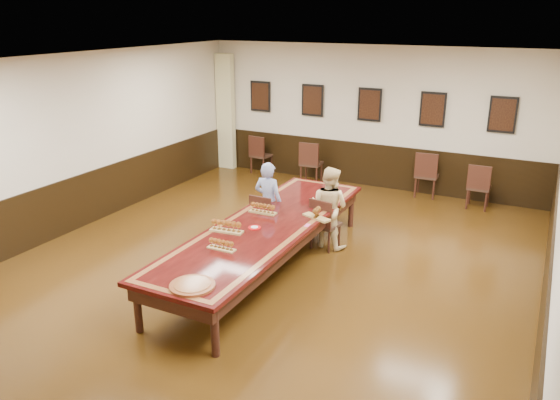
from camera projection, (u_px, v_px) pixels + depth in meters
The scene contains 23 objects.
floor at pixel (266, 269), 8.69m from camera, with size 8.00×10.00×0.02m, color black.
ceiling at pixel (264, 61), 7.64m from camera, with size 8.00×10.00×0.02m, color white.
wall_back at pixel (370, 117), 12.38m from camera, with size 8.00×0.02×3.20m, color beige.
wall_left at pixel (71, 144), 9.88m from camera, with size 0.02×10.00×3.20m, color beige.
chair_man at pixel (266, 218), 9.55m from camera, with size 0.42×0.46×0.90m, color #332016, non-canonical shape.
chair_woman at pixel (326, 223), 9.32m from camera, with size 0.43×0.46×0.91m, color #332016, non-canonical shape.
spare_chair_a at pixel (261, 154), 13.72m from camera, with size 0.45×0.49×0.97m, color #332016, non-canonical shape.
spare_chair_b at pixel (311, 162), 12.89m from camera, with size 0.47×0.52×1.01m, color #332016, non-canonical shape.
spare_chair_c at pixel (427, 174), 11.94m from camera, with size 0.48×0.52×1.02m, color #332016, non-canonical shape.
spare_chair_d at pixel (479, 186), 11.23m from camera, with size 0.45×0.49×0.96m, color #332016, non-canonical shape.
person_man at pixel (268, 202), 9.54m from camera, with size 0.53×0.34×1.44m, color #435BA8.
person_woman at pixel (329, 207), 9.31m from camera, with size 0.71×0.55×1.42m, color beige.
pink_phone at pixel (307, 225), 8.39m from camera, with size 0.06×0.13×0.01m, color #F752A9.
curtain at pixel (226, 112), 13.88m from camera, with size 0.45×0.18×2.90m, color #CBC58B.
wainscoting at pixel (266, 239), 8.52m from camera, with size 8.00×10.00×1.00m.
conference_table at pixel (265, 233), 8.49m from camera, with size 1.40×5.00×0.76m.
posters at pixel (370, 105), 12.22m from camera, with size 6.14×0.04×0.74m.
flight_a at pixel (263, 209), 8.89m from camera, with size 0.46×0.15×0.17m.
flight_b at pixel (317, 213), 8.67m from camera, with size 0.52×0.31×0.19m.
flight_c at pixel (226, 227), 8.12m from camera, with size 0.52×0.21×0.19m.
flight_d at pixel (221, 245), 7.52m from camera, with size 0.41×0.13×0.15m.
red_plate_grp at pixel (254, 228), 8.29m from camera, with size 0.20×0.20×0.03m.
carved_platter at pixel (192, 286), 6.52m from camera, with size 0.61×0.61×0.04m.
Camera 1 is at (3.76, -6.90, 3.87)m, focal length 35.00 mm.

